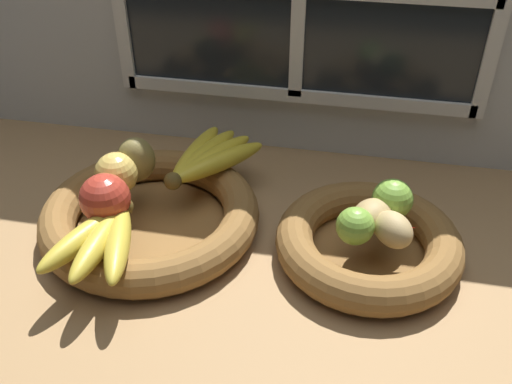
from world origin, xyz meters
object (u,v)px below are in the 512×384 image
(pear_brown, at_px, (136,159))
(potato_small, at_px, (393,230))
(fruit_bowl_left, at_px, (151,216))
(banana_bunch_back, at_px, (207,157))
(chili_pepper, at_px, (379,229))
(lime_near, at_px, (355,226))
(fruit_bowl_right, at_px, (368,243))
(banana_bunch_front, at_px, (101,239))
(apple_golden_left, at_px, (116,173))
(apple_red_front, at_px, (105,199))
(lime_far, at_px, (392,199))
(potato_large, at_px, (372,216))

(pear_brown, relative_size, potato_small, 1.19)
(fruit_bowl_left, bearing_deg, banana_bunch_back, 60.87)
(fruit_bowl_left, bearing_deg, potato_small, -4.44)
(chili_pepper, bearing_deg, lime_near, -162.85)
(lime_near, bearing_deg, fruit_bowl_right, 56.31)
(fruit_bowl_left, xyz_separation_m, fruit_bowl_right, (0.34, 0.00, 0.00))
(banana_bunch_front, height_order, banana_bunch_back, banana_bunch_front)
(fruit_bowl_left, bearing_deg, apple_golden_left, 164.61)
(apple_golden_left, relative_size, apple_red_front, 0.90)
(banana_bunch_front, relative_size, banana_bunch_back, 0.91)
(apple_golden_left, relative_size, chili_pepper, 0.63)
(lime_far, bearing_deg, apple_red_front, -167.68)
(apple_golden_left, xyz_separation_m, banana_bunch_front, (0.03, -0.13, -0.02))
(apple_red_front, bearing_deg, banana_bunch_front, -73.44)
(banana_bunch_front, bearing_deg, banana_bunch_back, 69.50)
(apple_golden_left, relative_size, lime_near, 1.24)
(lime_near, bearing_deg, lime_far, 54.16)
(potato_large, relative_size, lime_far, 1.07)
(lime_far, bearing_deg, fruit_bowl_left, -174.60)
(apple_red_front, relative_size, banana_bunch_front, 0.42)
(pear_brown, distance_m, banana_bunch_front, 0.17)
(apple_golden_left, xyz_separation_m, banana_bunch_back, (0.12, 0.10, -0.02))
(fruit_bowl_left, bearing_deg, apple_red_front, -127.58)
(fruit_bowl_right, distance_m, banana_bunch_back, 0.30)
(apple_red_front, xyz_separation_m, banana_bunch_back, (0.11, 0.17, -0.02))
(potato_small, bearing_deg, fruit_bowl_left, 175.56)
(potato_small, distance_m, potato_large, 0.04)
(apple_golden_left, bearing_deg, chili_pepper, -4.14)
(fruit_bowl_left, height_order, apple_golden_left, apple_golden_left)
(pear_brown, distance_m, potato_large, 0.38)
(fruit_bowl_right, xyz_separation_m, potato_small, (0.03, -0.03, 0.05))
(fruit_bowl_right, relative_size, apple_red_front, 3.72)
(banana_bunch_back, bearing_deg, fruit_bowl_right, -22.49)
(chili_pepper, bearing_deg, potato_large, 114.87)
(banana_bunch_front, xyz_separation_m, chili_pepper, (0.37, 0.10, -0.01))
(fruit_bowl_left, distance_m, lime_near, 0.32)
(apple_red_front, bearing_deg, potato_small, 3.63)
(banana_bunch_back, height_order, chili_pepper, banana_bunch_back)
(lime_far, bearing_deg, banana_bunch_back, 165.28)
(fruit_bowl_left, relative_size, chili_pepper, 3.22)
(fruit_bowl_right, bearing_deg, banana_bunch_front, -161.99)
(fruit_bowl_left, bearing_deg, pear_brown, 124.02)
(pear_brown, xyz_separation_m, potato_large, (0.38, -0.05, -0.02))
(potato_large, bearing_deg, fruit_bowl_right, -156.37)
(apple_golden_left, bearing_deg, banana_bunch_back, 40.11)
(apple_golden_left, bearing_deg, apple_red_front, -80.02)
(potato_small, relative_size, chili_pepper, 0.60)
(potato_small, bearing_deg, lime_near, -173.33)
(potato_small, height_order, lime_far, lime_far)
(apple_red_front, relative_size, potato_large, 1.14)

